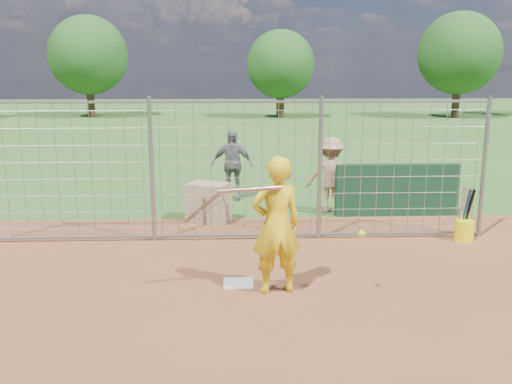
{
  "coord_description": "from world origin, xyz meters",
  "views": [
    {
      "loc": [
        -0.08,
        -8.01,
        3.08
      ],
      "look_at": [
        0.3,
        0.8,
        1.15
      ],
      "focal_mm": 40.0,
      "sensor_mm": 36.0,
      "label": 1
    }
  ],
  "objects_px": {
    "bystander_b": "(232,165)",
    "bucket_with_bats": "(464,228)",
    "equipment_bin": "(208,203)",
    "batter": "(276,225)",
    "bystander_c": "(331,175)"
  },
  "relations": [
    {
      "from": "bystander_c",
      "to": "batter",
      "type": "bearing_deg",
      "value": 77.63
    },
    {
      "from": "bystander_c",
      "to": "equipment_bin",
      "type": "xyz_separation_m",
      "value": [
        -2.61,
        -0.69,
        -0.42
      ]
    },
    {
      "from": "batter",
      "to": "equipment_bin",
      "type": "distance_m",
      "value": 3.98
    },
    {
      "from": "bystander_c",
      "to": "equipment_bin",
      "type": "distance_m",
      "value": 2.73
    },
    {
      "from": "batter",
      "to": "bystander_b",
      "type": "relative_size",
      "value": 1.16
    },
    {
      "from": "equipment_bin",
      "to": "bucket_with_bats",
      "type": "height_order",
      "value": "bucket_with_bats"
    },
    {
      "from": "bucket_with_bats",
      "to": "bystander_c",
      "type": "bearing_deg",
      "value": 133.3
    },
    {
      "from": "bystander_b",
      "to": "bucket_with_bats",
      "type": "relative_size",
      "value": 1.71
    },
    {
      "from": "batter",
      "to": "equipment_bin",
      "type": "bearing_deg",
      "value": -86.54
    },
    {
      "from": "bystander_b",
      "to": "equipment_bin",
      "type": "xyz_separation_m",
      "value": [
        -0.49,
        -2.04,
        -0.43
      ]
    },
    {
      "from": "bystander_b",
      "to": "batter",
      "type": "bearing_deg",
      "value": -74.91
    },
    {
      "from": "equipment_bin",
      "to": "bystander_c",
      "type": "bearing_deg",
      "value": 38.76
    },
    {
      "from": "equipment_bin",
      "to": "batter",
      "type": "bearing_deg",
      "value": -50.14
    },
    {
      "from": "batter",
      "to": "equipment_bin",
      "type": "relative_size",
      "value": 2.42
    },
    {
      "from": "bystander_c",
      "to": "equipment_bin",
      "type": "bearing_deg",
      "value": 21.27
    }
  ]
}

